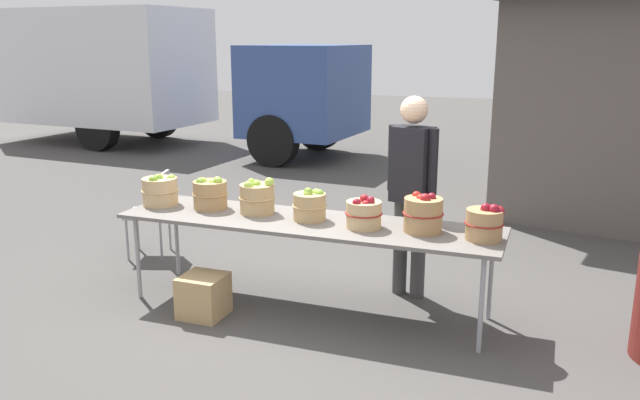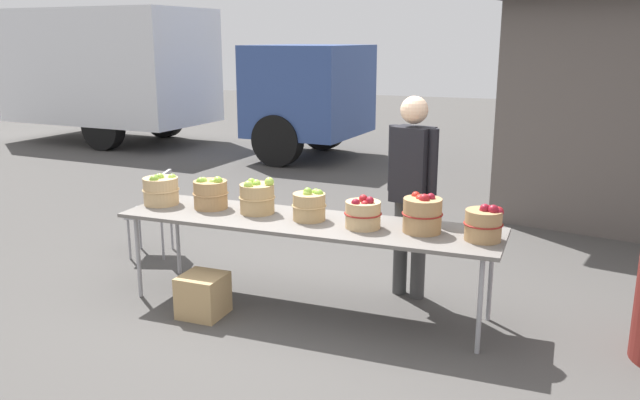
{
  "view_description": "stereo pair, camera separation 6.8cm",
  "coord_description": "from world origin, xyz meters",
  "px_view_note": "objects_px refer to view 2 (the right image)",
  "views": [
    {
      "loc": [
        1.84,
        -4.63,
        2.17
      ],
      "look_at": [
        0.0,
        0.3,
        0.85
      ],
      "focal_mm": 36.31,
      "sensor_mm": 36.0,
      "label": 1
    },
    {
      "loc": [
        1.91,
        -4.61,
        2.17
      ],
      "look_at": [
        0.0,
        0.3,
        0.85
      ],
      "focal_mm": 36.31,
      "sensor_mm": 36.0,
      "label": 2
    }
  ],
  "objects_px": {
    "apple_basket_red_0": "(363,214)",
    "produce_crate": "(203,295)",
    "apple_basket_red_1": "(422,214)",
    "folding_chair": "(156,207)",
    "apple_basket_green_1": "(211,193)",
    "apple_basket_red_2": "(484,223)",
    "apple_basket_green_0": "(161,190)",
    "apple_basket_green_2": "(257,197)",
    "box_truck": "(151,72)",
    "vendor_adult": "(412,181)",
    "market_table": "(306,225)",
    "apple_basket_green_3": "(309,206)"
  },
  "relations": [
    {
      "from": "apple_basket_green_0",
      "to": "box_truck",
      "type": "height_order",
      "value": "box_truck"
    },
    {
      "from": "apple_basket_green_0",
      "to": "apple_basket_green_3",
      "type": "height_order",
      "value": "apple_basket_green_0"
    },
    {
      "from": "vendor_adult",
      "to": "apple_basket_green_0",
      "type": "bearing_deg",
      "value": 30.4
    },
    {
      "from": "apple_basket_green_1",
      "to": "market_table",
      "type": "bearing_deg",
      "value": -4.17
    },
    {
      "from": "apple_basket_red_1",
      "to": "folding_chair",
      "type": "height_order",
      "value": "apple_basket_red_1"
    },
    {
      "from": "vendor_adult",
      "to": "apple_basket_red_1",
      "type": "bearing_deg",
      "value": 127.47
    },
    {
      "from": "market_table",
      "to": "apple_basket_green_1",
      "type": "xyz_separation_m",
      "value": [
        -0.91,
        0.07,
        0.17
      ]
    },
    {
      "from": "apple_basket_green_0",
      "to": "apple_basket_green_1",
      "type": "relative_size",
      "value": 1.05
    },
    {
      "from": "market_table",
      "to": "apple_basket_green_2",
      "type": "xyz_separation_m",
      "value": [
        -0.47,
        0.07,
        0.17
      ]
    },
    {
      "from": "apple_basket_green_0",
      "to": "apple_basket_red_1",
      "type": "bearing_deg",
      "value": 0.08
    },
    {
      "from": "folding_chair",
      "to": "vendor_adult",
      "type": "bearing_deg",
      "value": 68.29
    },
    {
      "from": "apple_basket_green_3",
      "to": "apple_basket_red_2",
      "type": "distance_m",
      "value": 1.38
    },
    {
      "from": "vendor_adult",
      "to": "apple_basket_red_2",
      "type": "bearing_deg",
      "value": 155.22
    },
    {
      "from": "market_table",
      "to": "box_truck",
      "type": "height_order",
      "value": "box_truck"
    },
    {
      "from": "vendor_adult",
      "to": "folding_chair",
      "type": "distance_m",
      "value": 2.72
    },
    {
      "from": "apple_basket_green_0",
      "to": "produce_crate",
      "type": "height_order",
      "value": "apple_basket_green_0"
    },
    {
      "from": "market_table",
      "to": "produce_crate",
      "type": "relative_size",
      "value": 9.13
    },
    {
      "from": "apple_basket_green_2",
      "to": "box_truck",
      "type": "xyz_separation_m",
      "value": [
        -5.7,
        6.58,
        0.6
      ]
    },
    {
      "from": "apple_basket_green_1",
      "to": "apple_basket_red_1",
      "type": "height_order",
      "value": "apple_basket_red_1"
    },
    {
      "from": "apple_basket_red_0",
      "to": "apple_basket_green_1",
      "type": "bearing_deg",
      "value": 176.16
    },
    {
      "from": "apple_basket_red_1",
      "to": "vendor_adult",
      "type": "xyz_separation_m",
      "value": [
        -0.21,
        0.54,
        0.12
      ]
    },
    {
      "from": "market_table",
      "to": "apple_basket_green_2",
      "type": "distance_m",
      "value": 0.51
    },
    {
      "from": "box_truck",
      "to": "produce_crate",
      "type": "height_order",
      "value": "box_truck"
    },
    {
      "from": "apple_basket_green_1",
      "to": "folding_chair",
      "type": "xyz_separation_m",
      "value": [
        -1.04,
        0.64,
        -0.37
      ]
    },
    {
      "from": "folding_chair",
      "to": "apple_basket_green_3",
      "type": "bearing_deg",
      "value": 52.2
    },
    {
      "from": "apple_basket_red_1",
      "to": "folding_chair",
      "type": "xyz_separation_m",
      "value": [
        -2.88,
        0.68,
        -0.38
      ]
    },
    {
      "from": "apple_basket_red_2",
      "to": "box_truck",
      "type": "height_order",
      "value": "box_truck"
    },
    {
      "from": "apple_basket_green_2",
      "to": "produce_crate",
      "type": "height_order",
      "value": "apple_basket_green_2"
    },
    {
      "from": "apple_basket_green_1",
      "to": "apple_basket_red_2",
      "type": "xyz_separation_m",
      "value": [
        2.31,
        -0.08,
        -0.0
      ]
    },
    {
      "from": "market_table",
      "to": "apple_basket_green_1",
      "type": "bearing_deg",
      "value": 175.83
    },
    {
      "from": "apple_basket_green_2",
      "to": "apple_basket_red_0",
      "type": "height_order",
      "value": "apple_basket_green_2"
    },
    {
      "from": "apple_basket_green_2",
      "to": "apple_basket_green_3",
      "type": "height_order",
      "value": "apple_basket_green_2"
    },
    {
      "from": "apple_basket_green_0",
      "to": "apple_basket_red_0",
      "type": "height_order",
      "value": "apple_basket_green_0"
    },
    {
      "from": "box_truck",
      "to": "produce_crate",
      "type": "relative_size",
      "value": 23.06
    },
    {
      "from": "apple_basket_red_1",
      "to": "apple_basket_green_2",
      "type": "bearing_deg",
      "value": 178.27
    },
    {
      "from": "market_table",
      "to": "apple_basket_red_0",
      "type": "bearing_deg",
      "value": -3.2
    },
    {
      "from": "folding_chair",
      "to": "apple_basket_green_2",
      "type": "bearing_deg",
      "value": 47.94
    },
    {
      "from": "market_table",
      "to": "vendor_adult",
      "type": "bearing_deg",
      "value": 38.42
    },
    {
      "from": "apple_basket_red_1",
      "to": "apple_basket_red_2",
      "type": "relative_size",
      "value": 1.09
    },
    {
      "from": "apple_basket_green_1",
      "to": "vendor_adult",
      "type": "distance_m",
      "value": 1.71
    },
    {
      "from": "apple_basket_red_0",
      "to": "produce_crate",
      "type": "distance_m",
      "value": 1.45
    },
    {
      "from": "apple_basket_red_2",
      "to": "box_truck",
      "type": "distance_m",
      "value": 10.1
    },
    {
      "from": "market_table",
      "to": "apple_basket_red_2",
      "type": "distance_m",
      "value": 1.4
    },
    {
      "from": "apple_basket_red_2",
      "to": "apple_basket_green_3",
      "type": "bearing_deg",
      "value": 178.23
    },
    {
      "from": "apple_basket_red_0",
      "to": "apple_basket_red_2",
      "type": "relative_size",
      "value": 1.03
    },
    {
      "from": "apple_basket_green_0",
      "to": "apple_basket_red_2",
      "type": "height_order",
      "value": "apple_basket_green_0"
    },
    {
      "from": "apple_basket_green_3",
      "to": "box_truck",
      "type": "relative_size",
      "value": 0.04
    },
    {
      "from": "apple_basket_green_0",
      "to": "apple_basket_red_2",
      "type": "bearing_deg",
      "value": -0.82
    },
    {
      "from": "vendor_adult",
      "to": "box_truck",
      "type": "distance_m",
      "value": 9.2
    },
    {
      "from": "apple_basket_green_0",
      "to": "folding_chair",
      "type": "height_order",
      "value": "apple_basket_green_0"
    }
  ]
}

